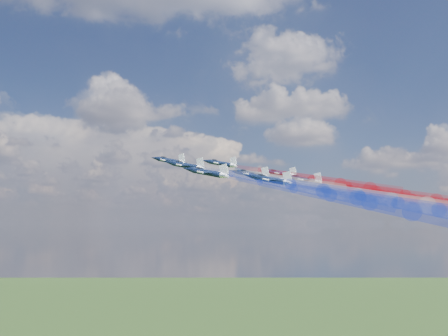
{
  "coord_description": "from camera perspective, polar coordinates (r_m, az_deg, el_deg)",
  "views": [
    {
      "loc": [
        -4.03,
        -156.77,
        110.06
      ],
      "look_at": [
        -3.01,
        -17.58,
        126.18
      ],
      "focal_mm": 38.87,
      "sensor_mm": 36.0,
      "label": 1
    }
  ],
  "objects": [
    {
      "name": "jet_lead",
      "position": [
        152.02,
        -6.46,
        0.86
      ],
      "size": [
        17.09,
        15.94,
        7.17
      ],
      "primitive_type": null,
      "rotation": [
        0.21,
        -0.09,
        1.07
      ],
      "color": "black"
    },
    {
      "name": "trail_lead",
      "position": [
        137.06,
        3.99,
        -1.0
      ],
      "size": [
        45.63,
        27.13,
        14.91
      ],
      "primitive_type": null,
      "rotation": [
        0.21,
        -0.09,
        1.07
      ],
      "color": "white"
    },
    {
      "name": "jet_inner_left",
      "position": [
        132.43,
        -4.53,
        0.3
      ],
      "size": [
        17.09,
        15.94,
        7.17
      ],
      "primitive_type": null,
      "rotation": [
        0.21,
        -0.09,
        1.07
      ],
      "color": "black"
    },
    {
      "name": "trail_inner_left",
      "position": [
        118.85,
        7.83,
        -1.93
      ],
      "size": [
        45.63,
        27.13,
        14.91
      ],
      "primitive_type": null,
      "rotation": [
        0.21,
        -0.09,
        1.07
      ],
      "color": "#1B38E9"
    },
    {
      "name": "jet_inner_right",
      "position": [
        154.06,
        -0.42,
        0.54
      ],
      "size": [
        17.09,
        15.94,
        7.17
      ],
      "primitive_type": null,
      "rotation": [
        0.21,
        -0.09,
        1.07
      ],
      "color": "black"
    },
    {
      "name": "trail_inner_right",
      "position": [
        142.06,
        10.35,
        -1.3
      ],
      "size": [
        45.63,
        27.13,
        14.91
      ],
      "primitive_type": null,
      "rotation": [
        0.21,
        -0.09,
        1.07
      ],
      "color": "red"
    },
    {
      "name": "jet_outer_left",
      "position": [
        116.92,
        -2.01,
        -0.54
      ],
      "size": [
        17.09,
        15.94,
        7.17
      ],
      "primitive_type": null,
      "rotation": [
        0.21,
        -0.09,
        1.07
      ],
      "color": "black"
    },
    {
      "name": "trail_outer_left",
      "position": [
        105.12,
        12.4,
        -3.16
      ],
      "size": [
        45.63,
        27.13,
        14.91
      ],
      "primitive_type": null,
      "rotation": [
        0.21,
        -0.09,
        1.07
      ],
      "color": "#1B38E9"
    },
    {
      "name": "jet_center_third",
      "position": [
        137.7,
        3.12,
        -0.72
      ],
      "size": [
        17.09,
        15.94,
        7.17
      ],
      "primitive_type": null,
      "rotation": [
        0.21,
        -0.09,
        1.07
      ],
      "color": "black"
    },
    {
      "name": "trail_center_third",
      "position": [
        127.95,
        15.49,
        -2.87
      ],
      "size": [
        45.63,
        27.13,
        14.91
      ],
      "primitive_type": null,
      "rotation": [
        0.21,
        -0.09,
        1.07
      ],
      "color": "white"
    },
    {
      "name": "jet_outer_right",
      "position": [
        157.45,
        6.55,
        -0.65
      ],
      "size": [
        17.09,
        15.94,
        7.17
      ],
      "primitive_type": null,
      "rotation": [
        0.21,
        -0.09,
        1.07
      ],
      "color": "black"
    },
    {
      "name": "trail_outer_right",
      "position": [
        149.05,
        17.42,
        -2.49
      ],
      "size": [
        45.63,
        27.13,
        14.91
      ],
      "primitive_type": null,
      "rotation": [
        0.21,
        -0.09,
        1.07
      ],
      "color": "red"
    },
    {
      "name": "jet_rear_left",
      "position": [
        120.34,
        5.4,
        -1.37
      ],
      "size": [
        17.09,
        15.94,
        7.17
      ],
      "primitive_type": null,
      "rotation": [
        0.21,
        -0.09,
        1.07
      ],
      "color": "black"
    },
    {
      "name": "trail_rear_left",
      "position": [
        112.31,
        19.8,
        -3.86
      ],
      "size": [
        45.63,
        27.13,
        14.91
      ],
      "primitive_type": null,
      "rotation": [
        0.21,
        -0.09,
        1.07
      ],
      "color": "#1B38E9"
    },
    {
      "name": "jet_rear_right",
      "position": [
        142.92,
        9.22,
        -1.36
      ],
      "size": [
        17.09,
        15.94,
        7.17
      ],
      "primitive_type": null,
      "rotation": [
        0.21,
        -0.09,
        1.07
      ],
      "color": "black"
    },
    {
      "name": "trail_rear_right",
      "position": [
        136.27,
        21.36,
        -3.39
      ],
      "size": [
        45.63,
        27.13,
        14.91
      ],
      "primitive_type": null,
      "rotation": [
        0.21,
        -0.09,
        1.07
      ],
      "color": "red"
    }
  ]
}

